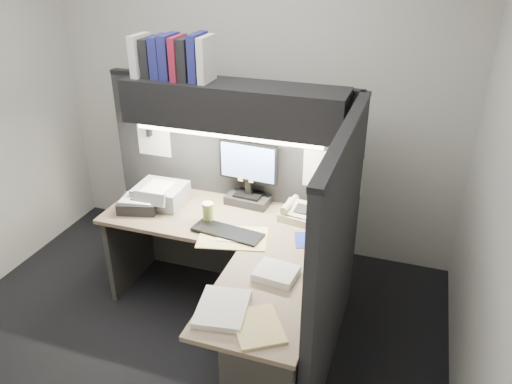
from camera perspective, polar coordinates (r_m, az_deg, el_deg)
floor at (r=3.64m, az=-8.48°, el=-16.84°), size 3.50×3.50×0.00m
wall_back at (r=4.18m, az=-0.44°, el=10.91°), size 3.50×0.04×2.70m
wall_right at (r=2.60m, az=26.09°, el=-2.29°), size 0.04×3.00×2.70m
partition_back at (r=3.87m, az=-2.76°, el=0.78°), size 1.90×0.06×1.60m
partition_right at (r=3.02m, az=9.07°, el=-7.73°), size 0.06×1.50×1.60m
desk at (r=3.21m, az=-2.05°, el=-13.02°), size 1.70×1.53×0.73m
overhead_shelf at (r=3.42m, az=-2.62°, el=9.87°), size 1.55×0.34×0.30m
task_light_tube at (r=3.35m, az=-3.43°, el=6.42°), size 1.32×0.04×0.04m
monitor at (r=3.66m, az=-0.88°, el=1.41°), size 0.45×0.23×0.49m
keyboard at (r=3.37m, az=-3.28°, el=-4.63°), size 0.51×0.23×0.02m
mousepad at (r=3.32m, az=6.36°, el=-5.49°), size 0.27×0.25×0.00m
mouse at (r=3.30m, az=6.62°, el=-5.23°), size 0.08×0.11×0.04m
telephone at (r=3.54m, az=4.85°, el=-2.35°), size 0.26×0.27×0.09m
coffee_cup at (r=3.49m, az=-5.51°, el=-2.42°), size 0.09×0.09×0.14m
printer at (r=3.79m, az=-10.81°, el=-0.26°), size 0.36×0.31×0.14m
notebook_stack at (r=3.74m, az=-13.19°, el=-1.36°), size 0.33×0.29×0.08m
open_folder at (r=3.32m, az=-2.66°, el=-5.22°), size 0.51×0.39×0.01m
paper_stack_a at (r=2.96m, az=2.32°, el=-9.24°), size 0.26×0.23×0.05m
paper_stack_b at (r=2.73m, az=-3.86°, el=-13.12°), size 0.31×0.36×0.03m
manila_stack at (r=2.63m, az=0.20°, el=-15.11°), size 0.36×0.38×0.02m
binder_row at (r=3.52m, az=-9.43°, el=14.97°), size 0.55×0.25×0.31m
pinned_papers at (r=3.32m, az=1.13°, el=1.11°), size 1.76×1.31×0.51m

